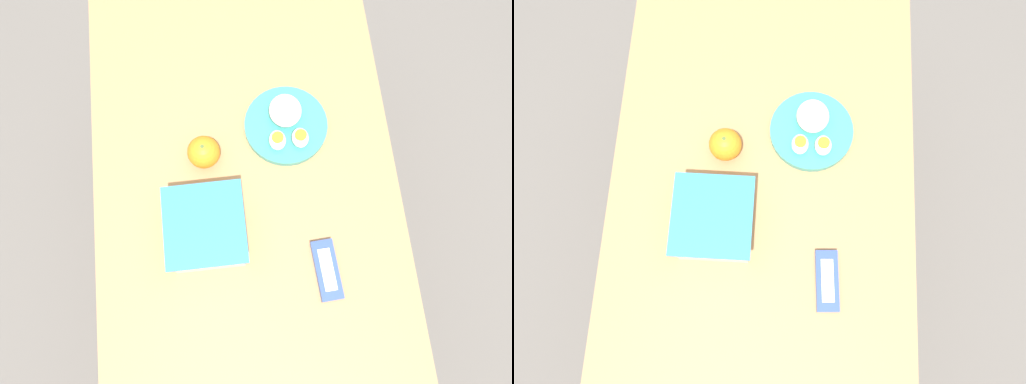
# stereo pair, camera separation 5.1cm
# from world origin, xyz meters

# --- Properties ---
(ground_plane) EXTENTS (10.00, 10.00, 0.00)m
(ground_plane) POSITION_xyz_m (0.00, 0.00, 0.00)
(ground_plane) COLOR #66605B
(table) EXTENTS (1.24, 0.71, 0.74)m
(table) POSITION_xyz_m (0.00, 0.00, 0.62)
(table) COLOR #AD7F51
(table) RESTS_ON ground_plane
(food_container) EXTENTS (0.18, 0.17, 0.11)m
(food_container) POSITION_xyz_m (-0.08, 0.10, 0.79)
(food_container) COLOR white
(food_container) RESTS_ON table
(orange_fruit) EXTENTS (0.08, 0.08, 0.08)m
(orange_fruit) POSITION_xyz_m (0.10, 0.09, 0.78)
(orange_fruit) COLOR orange
(orange_fruit) RESTS_ON table
(rice_plate) EXTENTS (0.20, 0.20, 0.06)m
(rice_plate) POSITION_xyz_m (0.16, -0.11, 0.76)
(rice_plate) COLOR teal
(rice_plate) RESTS_ON table
(candy_bar) EXTENTS (0.14, 0.06, 0.02)m
(candy_bar) POSITION_xyz_m (-0.20, -0.16, 0.75)
(candy_bar) COLOR #334C9E
(candy_bar) RESTS_ON table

